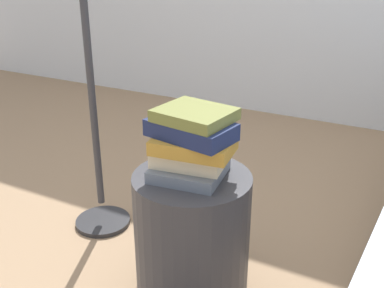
# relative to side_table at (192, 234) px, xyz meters

# --- Properties ---
(ground_plane) EXTENTS (8.00, 8.00, 0.00)m
(ground_plane) POSITION_rel_side_table_xyz_m (0.00, 0.00, -0.22)
(ground_plane) COLOR #937556
(side_table) EXTENTS (0.40, 0.40, 0.45)m
(side_table) POSITION_rel_side_table_xyz_m (0.00, 0.00, 0.00)
(side_table) COLOR #333338
(side_table) RESTS_ON ground_plane
(book_slate) EXTENTS (0.24, 0.23, 0.04)m
(book_slate) POSITION_rel_side_table_xyz_m (-0.01, 0.00, 0.24)
(book_slate) COLOR slate
(book_slate) RESTS_ON side_table
(book_cream) EXTENTS (0.25, 0.18, 0.06)m
(book_cream) POSITION_rel_side_table_xyz_m (-0.01, 0.01, 0.29)
(book_cream) COLOR beige
(book_cream) RESTS_ON book_slate
(book_ochre) EXTENTS (0.27, 0.19, 0.04)m
(book_ochre) POSITION_rel_side_table_xyz_m (0.01, -0.01, 0.34)
(book_ochre) COLOR #B7842D
(book_ochre) RESTS_ON book_cream
(book_navy) EXTENTS (0.29, 0.20, 0.05)m
(book_navy) POSITION_rel_side_table_xyz_m (-0.00, -0.01, 0.39)
(book_navy) COLOR #19234C
(book_navy) RESTS_ON book_ochre
(book_olive) EXTENTS (0.25, 0.22, 0.04)m
(book_olive) POSITION_rel_side_table_xyz_m (0.01, 0.01, 0.43)
(book_olive) COLOR olive
(book_olive) RESTS_ON book_navy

